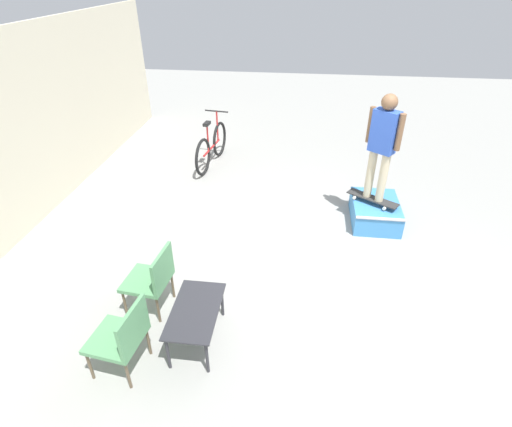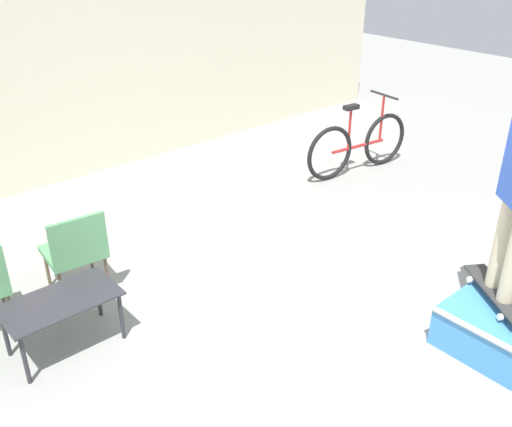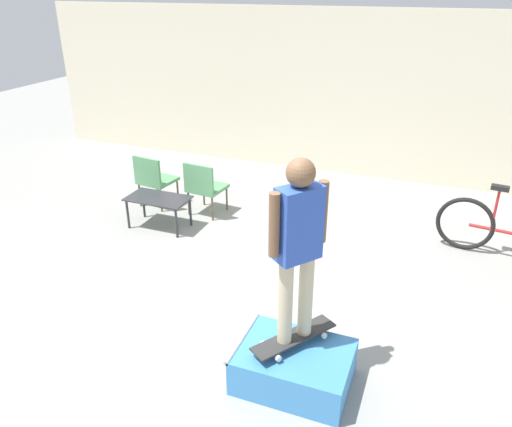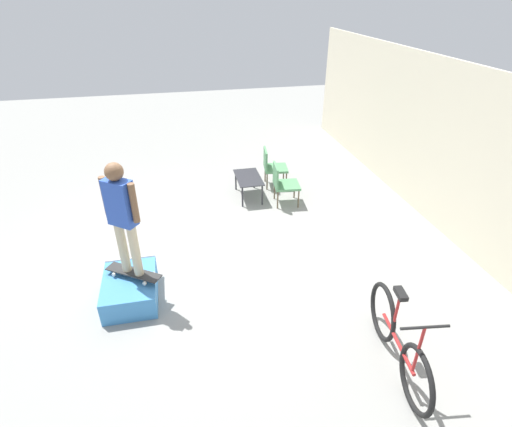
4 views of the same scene
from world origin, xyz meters
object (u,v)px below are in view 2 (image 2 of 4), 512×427
at_px(skate_ramp_box, 503,322).
at_px(coffee_table, 61,306).
at_px(patio_chair_right, 76,249).
at_px(skateboard_on_ramp, 498,293).
at_px(bicycle, 358,145).

bearing_deg(skate_ramp_box, coffee_table, 140.51).
bearing_deg(patio_chair_right, coffee_table, 61.18).
distance_m(skateboard_on_ramp, coffee_table, 3.63).
xyz_separation_m(skate_ramp_box, patio_chair_right, (-2.41, 3.00, 0.32)).
bearing_deg(bicycle, coffee_table, -161.97).
relative_size(skateboard_on_ramp, patio_chair_right, 0.94).
bearing_deg(patio_chair_right, skateboard_on_ramp, 135.12).
bearing_deg(bicycle, skate_ramp_box, -113.13).
relative_size(skateboard_on_ramp, bicycle, 0.46).
distance_m(patio_chair_right, bicycle, 4.35).
distance_m(skate_ramp_box, patio_chair_right, 3.86).
height_order(skateboard_on_ramp, bicycle, bicycle).
distance_m(skate_ramp_box, skateboard_on_ramp, 0.28).
xyz_separation_m(patio_chair_right, bicycle, (4.34, 0.23, -0.09)).
xyz_separation_m(skateboard_on_ramp, bicycle, (1.96, 3.14, -0.04)).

